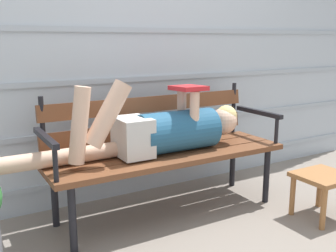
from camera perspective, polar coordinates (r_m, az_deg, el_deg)
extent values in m
plane|color=gray|center=(2.70, 1.41, -13.47)|extent=(12.00, 12.00, 0.00)
cube|color=#B2BCC6|center=(2.98, -4.88, 13.71)|extent=(4.83, 0.06, 2.50)
cube|color=#A3ADB7|center=(3.11, -4.24, -6.39)|extent=(4.83, 0.02, 0.04)
cube|color=#A3ADB7|center=(3.02, -4.35, 0.04)|extent=(4.83, 0.02, 0.04)
cube|color=#A3ADB7|center=(2.96, -4.46, 6.80)|extent=(4.83, 0.02, 0.04)
cube|color=#A3ADB7|center=(2.95, -4.58, 13.73)|extent=(4.83, 0.02, 0.04)
cube|color=brown|center=(2.52, 1.91, -5.11)|extent=(1.65, 0.16, 0.04)
cube|color=brown|center=(2.66, 0.00, -4.18)|extent=(1.65, 0.16, 0.04)
cube|color=brown|center=(2.80, -1.72, -3.33)|extent=(1.65, 0.16, 0.04)
cube|color=brown|center=(2.83, -2.51, -0.46)|extent=(1.58, 0.05, 0.11)
cube|color=brown|center=(2.80, -2.55, 3.20)|extent=(1.58, 0.05, 0.11)
cylinder|color=black|center=(2.56, -17.72, -0.33)|extent=(0.03, 0.03, 0.40)
cylinder|color=black|center=(3.23, 9.48, 2.63)|extent=(0.03, 0.03, 0.40)
cylinder|color=black|center=(2.30, -13.67, -13.13)|extent=(0.04, 0.04, 0.40)
cylinder|color=black|center=(3.00, 14.09, -7.03)|extent=(0.04, 0.04, 0.40)
cylinder|color=black|center=(2.65, -16.13, -9.79)|extent=(0.04, 0.04, 0.40)
cylinder|color=black|center=(3.27, 9.35, -5.16)|extent=(0.04, 0.04, 0.40)
cube|color=black|center=(2.32, -17.36, -1.64)|extent=(0.04, 0.47, 0.03)
cylinder|color=black|center=(2.16, -16.02, -5.31)|extent=(0.03, 0.03, 0.20)
cube|color=black|center=(3.07, 13.00, 1.96)|extent=(0.04, 0.47, 0.03)
cylinder|color=black|center=(2.96, 15.47, -0.55)|extent=(0.03, 0.03, 0.20)
cylinder|color=#23567A|center=(2.65, 1.39, -0.73)|extent=(0.54, 0.27, 0.27)
cube|color=silver|center=(2.50, -5.12, -1.59)|extent=(0.20, 0.26, 0.25)
sphere|color=beige|center=(2.87, 8.10, 0.75)|extent=(0.19, 0.19, 0.19)
sphere|color=#E0C67A|center=(2.87, 8.44, 1.44)|extent=(0.16, 0.16, 0.16)
cylinder|color=beige|center=(2.34, -8.70, 1.71)|extent=(0.31, 0.11, 0.41)
cylinder|color=beige|center=(2.29, -12.72, 0.08)|extent=(0.15, 0.09, 0.45)
cylinder|color=beige|center=(2.42, -16.15, -4.51)|extent=(0.81, 0.10, 0.10)
cylinder|color=beige|center=(2.60, 3.86, 2.04)|extent=(0.06, 0.06, 0.27)
cylinder|color=beige|center=(2.73, 1.99, 2.57)|extent=(0.06, 0.06, 0.27)
cube|color=red|center=(2.65, 2.94, 5.53)|extent=(0.19, 0.26, 0.04)
cube|color=#9E6638|center=(2.83, 21.60, -6.79)|extent=(0.34, 0.32, 0.03)
cylinder|color=#9E6638|center=(2.71, 21.62, -11.13)|extent=(0.04, 0.04, 0.28)
cylinder|color=#9E6638|center=(2.86, 17.61, -9.59)|extent=(0.04, 0.04, 0.28)
cylinder|color=#9E6638|center=(3.06, 21.13, -8.40)|extent=(0.04, 0.04, 0.28)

